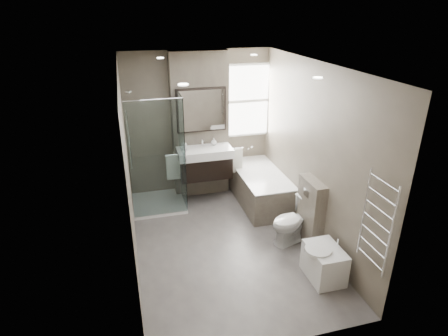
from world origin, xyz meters
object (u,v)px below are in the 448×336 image
object	(u,v)px
toilet	(293,221)
bidet	(324,262)
vanity	(205,162)
bathtub	(260,186)

from	to	relation	value
toilet	bidet	distance (m)	0.87
vanity	toilet	world-z (taller)	vanity
bathtub	bidet	xyz separation A→B (m)	(0.09, -2.16, -0.08)
toilet	bathtub	bearing A→B (deg)	164.75
vanity	toilet	bearing A→B (deg)	-59.08
vanity	bidet	size ratio (longest dim) A/B	1.66
vanity	toilet	distance (m)	1.93
vanity	bathtub	world-z (taller)	vanity
toilet	bidet	xyz separation A→B (m)	(0.04, -0.86, -0.11)
bathtub	toilet	xyz separation A→B (m)	(0.05, -1.29, 0.03)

